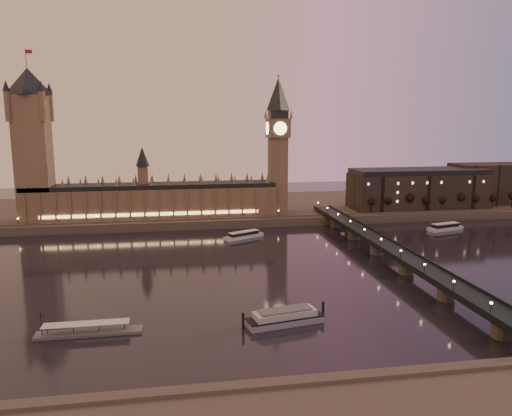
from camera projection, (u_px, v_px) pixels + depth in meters
The scene contains 20 objects.
ground at pixel (223, 271), 258.58m from camera, with size 700.00×700.00×0.00m, color black.
far_embankment at pixel (239, 208), 423.06m from camera, with size 560.00×130.00×6.00m, color #423D35.
palace_of_westminster at pixel (152, 196), 365.72m from camera, with size 180.00×26.62×52.00m.
victoria_tower at pixel (32, 137), 345.03m from camera, with size 31.68×31.68×118.00m.
big_ben at pixel (278, 138), 373.35m from camera, with size 17.68×17.68×104.00m.
westminster_bridge at pixel (390, 253), 272.35m from camera, with size 13.20×260.00×15.30m.
city_block at pixel (441, 187), 413.12m from camera, with size 155.00×45.00×34.00m.
bare_tree_0 at pixel (372, 201), 381.73m from camera, with size 6.45×6.45×13.11m.
bare_tree_1 at pixel (390, 200), 384.13m from camera, with size 6.45×6.45×13.11m.
bare_tree_2 at pixel (408, 200), 386.52m from camera, with size 6.45×6.45×13.11m.
bare_tree_3 at pixel (426, 199), 388.91m from camera, with size 6.45×6.45×13.11m.
bare_tree_4 at pixel (443, 199), 391.31m from camera, with size 6.45×6.45×13.11m.
bare_tree_5 at pixel (461, 198), 393.70m from camera, with size 6.45×6.45×13.11m.
bare_tree_6 at pixel (478, 198), 396.10m from camera, with size 6.45×6.45×13.11m.
bare_tree_7 at pixel (495, 198), 398.49m from camera, with size 6.45×6.45×13.11m.
bare_tree_8 at pixel (512, 197), 400.89m from camera, with size 6.45×6.45×13.11m.
cruise_boat_a at pixel (244, 235), 330.31m from camera, with size 28.22×18.42×4.56m.
cruise_boat_b at pixel (445, 227), 353.37m from camera, with size 28.38×13.51×5.08m.
moored_barge at pixel (285, 317), 192.37m from camera, with size 34.17×13.89×6.37m.
pontoon_pier at pixel (88, 331), 183.44m from camera, with size 38.17×6.36×10.18m.
Camera 1 is at (-23.91, -248.03, 78.42)m, focal length 35.00 mm.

